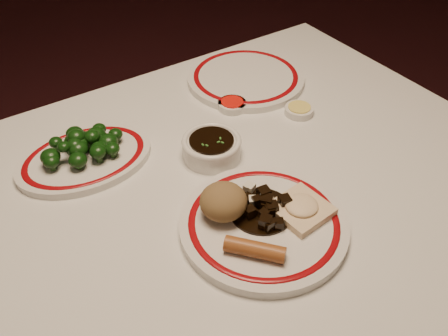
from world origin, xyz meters
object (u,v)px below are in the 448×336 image
(dining_table, at_px, (219,223))
(soy_bowl, at_px, (212,148))
(broccoli_plate, at_px, (85,158))
(fried_wonton, at_px, (301,208))
(rice_mound, at_px, (223,201))
(main_plate, at_px, (264,224))
(spring_roll, at_px, (255,249))
(stirfry_heap, at_px, (264,208))
(broccoli_pile, at_px, (83,144))

(dining_table, height_order, soy_bowl, soy_bowl)
(broccoli_plate, bearing_deg, fried_wonton, -54.81)
(rice_mound, height_order, broccoli_plate, rice_mound)
(main_plate, relative_size, rice_mound, 4.33)
(dining_table, height_order, spring_roll, spring_roll)
(main_plate, distance_m, broccoli_plate, 0.38)
(stirfry_heap, bearing_deg, dining_table, 102.10)
(spring_roll, height_order, soy_bowl, spring_roll)
(stirfry_heap, xyz_separation_m, broccoli_pile, (-0.19, 0.32, 0.01))
(dining_table, relative_size, broccoli_pile, 7.25)
(fried_wonton, relative_size, stirfry_heap, 0.86)
(broccoli_pile, bearing_deg, spring_roll, -72.31)
(stirfry_heap, bearing_deg, main_plate, -126.94)
(dining_table, height_order, broccoli_plate, broccoli_plate)
(fried_wonton, height_order, broccoli_plate, fried_wonton)
(main_plate, bearing_deg, broccoli_pile, 117.79)
(dining_table, distance_m, broccoli_plate, 0.29)
(stirfry_heap, relative_size, soy_bowl, 0.97)
(main_plate, distance_m, broccoli_pile, 0.39)
(rice_mound, xyz_separation_m, stirfry_heap, (0.06, -0.04, -0.02))
(spring_roll, distance_m, fried_wonton, 0.12)
(main_plate, relative_size, broccoli_plate, 1.27)
(broccoli_plate, bearing_deg, stirfry_heap, -58.13)
(dining_table, bearing_deg, broccoli_plate, 129.50)
(rice_mound, xyz_separation_m, soy_bowl, (0.08, 0.16, -0.03))
(broccoli_pile, bearing_deg, soy_bowl, -31.55)
(dining_table, bearing_deg, main_plate, -85.61)
(spring_roll, distance_m, broccoli_plate, 0.41)
(fried_wonton, distance_m, broccoli_pile, 0.44)
(dining_table, relative_size, rice_mound, 14.87)
(stirfry_heap, height_order, soy_bowl, stirfry_heap)
(dining_table, distance_m, fried_wonton, 0.20)
(dining_table, relative_size, soy_bowl, 10.42)
(broccoli_plate, bearing_deg, main_plate, -61.20)
(dining_table, height_order, rice_mound, rice_mound)
(soy_bowl, bearing_deg, spring_roll, -108.61)
(broccoli_pile, bearing_deg, main_plate, -62.21)
(main_plate, height_order, broccoli_plate, main_plate)
(dining_table, height_order, main_plate, main_plate)
(fried_wonton, bearing_deg, main_plate, 164.23)
(spring_roll, xyz_separation_m, soy_bowl, (0.09, 0.26, -0.01))
(main_plate, distance_m, fried_wonton, 0.07)
(main_plate, xyz_separation_m, rice_mound, (-0.05, 0.05, 0.04))
(fried_wonton, distance_m, broccoli_plate, 0.43)
(dining_table, bearing_deg, spring_roll, -105.05)
(rice_mound, relative_size, broccoli_pile, 0.49)
(spring_roll, bearing_deg, fried_wonton, -26.50)
(broccoli_plate, distance_m, soy_bowl, 0.25)
(broccoli_pile, bearing_deg, rice_mound, -65.19)
(dining_table, height_order, stirfry_heap, stirfry_heap)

